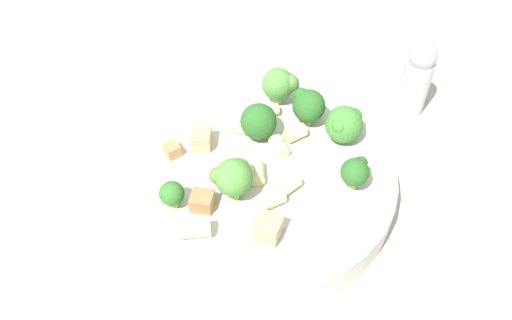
{
  "coord_description": "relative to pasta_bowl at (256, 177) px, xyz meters",
  "views": [
    {
      "loc": [
        -0.18,
        -0.29,
        0.41
      ],
      "look_at": [
        0.0,
        0.0,
        0.05
      ],
      "focal_mm": 35.0,
      "sensor_mm": 36.0,
      "label": 1
    }
  ],
  "objects": [
    {
      "name": "rigatoni_1",
      "position": [
        0.01,
        -0.04,
        0.02
      ],
      "size": [
        0.03,
        0.02,
        0.02
      ],
      "primitive_type": "cylinder",
      "rotation": [
        1.57,
        0.0,
        1.75
      ],
      "color": "beige",
      "rests_on": "pasta_bowl"
    },
    {
      "name": "broccoli_floret_1",
      "position": [
        0.07,
        -0.07,
        0.04
      ],
      "size": [
        0.03,
        0.03,
        0.04
      ],
      "color": "#9EC175",
      "rests_on": "pasta_bowl"
    },
    {
      "name": "broccoli_floret_2",
      "position": [
        0.08,
        0.03,
        0.04
      ],
      "size": [
        0.04,
        0.04,
        0.04
      ],
      "color": "#93B766",
      "rests_on": "pasta_bowl"
    },
    {
      "name": "chicken_chunk_3",
      "position": [
        -0.07,
        -0.02,
        0.02
      ],
      "size": [
        0.03,
        0.03,
        0.02
      ],
      "primitive_type": "cube",
      "rotation": [
        0.0,
        0.0,
        2.39
      ],
      "color": "#A87A4C",
      "rests_on": "pasta_bowl"
    },
    {
      "name": "chicken_chunk_1",
      "position": [
        -0.03,
        -0.08,
        0.03
      ],
      "size": [
        0.03,
        0.03,
        0.02
      ],
      "primitive_type": "cube",
      "rotation": [
        0.0,
        0.0,
        0.65
      ],
      "color": "tan",
      "rests_on": "pasta_bowl"
    },
    {
      "name": "chicken_chunk_2",
      "position": [
        -0.03,
        0.06,
        0.02
      ],
      "size": [
        0.03,
        0.03,
        0.02
      ],
      "primitive_type": "cube",
      "rotation": [
        0.0,
        0.0,
        0.96
      ],
      "color": "tan",
      "rests_on": "pasta_bowl"
    },
    {
      "name": "rigatoni_4",
      "position": [
        -0.01,
        -0.05,
        0.02
      ],
      "size": [
        0.03,
        0.02,
        0.01
      ],
      "primitive_type": "cylinder",
      "rotation": [
        1.57,
        0.0,
        1.51
      ],
      "color": "beige",
      "rests_on": "pasta_bowl"
    },
    {
      "name": "rigatoni_6",
      "position": [
        0.05,
        0.06,
        0.02
      ],
      "size": [
        0.03,
        0.02,
        0.01
      ],
      "primitive_type": "cylinder",
      "rotation": [
        1.57,
        0.0,
        1.28
      ],
      "color": "beige",
      "rests_on": "pasta_bowl"
    },
    {
      "name": "broccoli_floret_3",
      "position": [
        -0.09,
        -0.0,
        0.03
      ],
      "size": [
        0.02,
        0.02,
        0.03
      ],
      "color": "#93B766",
      "rests_on": "pasta_bowl"
    },
    {
      "name": "broccoli_floret_6",
      "position": [
        0.1,
        -0.01,
        0.04
      ],
      "size": [
        0.04,
        0.04,
        0.04
      ],
      "color": "#9EC175",
      "rests_on": "pasta_bowl"
    },
    {
      "name": "rigatoni_3",
      "position": [
        0.03,
        0.01,
        0.02
      ],
      "size": [
        0.02,
        0.02,
        0.02
      ],
      "primitive_type": "cylinder",
      "rotation": [
        1.57,
        0.0,
        2.95
      ],
      "color": "beige",
      "rests_on": "pasta_bowl"
    },
    {
      "name": "pasta_bowl",
      "position": [
        0.0,
        0.0,
        0.0
      ],
      "size": [
        0.28,
        0.28,
        0.04
      ],
      "color": "silver",
      "rests_on": "ground_plane"
    },
    {
      "name": "broccoli_floret_4",
      "position": [
        0.03,
        0.04,
        0.04
      ],
      "size": [
        0.04,
        0.04,
        0.04
      ],
      "color": "#9EC175",
      "rests_on": "pasta_bowl"
    },
    {
      "name": "rigatoni_7",
      "position": [
        0.06,
        0.01,
        0.02
      ],
      "size": [
        0.02,
        0.02,
        0.02
      ],
      "primitive_type": "cylinder",
      "rotation": [
        1.57,
        0.0,
        1.58
      ],
      "color": "beige",
      "rests_on": "pasta_bowl"
    },
    {
      "name": "broccoli_floret_0",
      "position": [
        -0.04,
        -0.02,
        0.04
      ],
      "size": [
        0.04,
        0.04,
        0.05
      ],
      "color": "#84AD60",
      "rests_on": "pasta_bowl"
    },
    {
      "name": "rigatoni_0",
      "position": [
        -0.09,
        -0.04,
        0.02
      ],
      "size": [
        0.03,
        0.03,
        0.02
      ],
      "primitive_type": "cylinder",
      "rotation": [
        1.57,
        0.0,
        1.13
      ],
      "color": "beige",
      "rests_on": "pasta_bowl"
    },
    {
      "name": "broccoli_floret_5",
      "position": [
        0.08,
        0.07,
        0.04
      ],
      "size": [
        0.04,
        0.04,
        0.04
      ],
      "color": "#9EC175",
      "rests_on": "pasta_bowl"
    },
    {
      "name": "chicken_chunk_0",
      "position": [
        -0.06,
        0.06,
        0.02
      ],
      "size": [
        0.01,
        0.02,
        0.01
      ],
      "primitive_type": "cube",
      "rotation": [
        0.0,
        0.0,
        1.59
      ],
      "color": "tan",
      "rests_on": "pasta_bowl"
    },
    {
      "name": "rigatoni_5",
      "position": [
        -0.01,
        -0.01,
        0.02
      ],
      "size": [
        0.03,
        0.03,
        0.02
      ],
      "primitive_type": "cylinder",
      "rotation": [
        1.57,
        0.0,
        2.63
      ],
      "color": "beige",
      "rests_on": "pasta_bowl"
    },
    {
      "name": "pepper_shaker",
      "position": [
        0.23,
        0.01,
        0.03
      ],
      "size": [
        0.03,
        0.03,
        0.1
      ],
      "color": "silver",
      "rests_on": "ground_plane"
    },
    {
      "name": "ground_plane",
      "position": [
        0.0,
        0.0,
        -0.02
      ],
      "size": [
        2.0,
        2.0,
        0.0
      ],
      "primitive_type": "plane",
      "color": "#BCB29E"
    },
    {
      "name": "rigatoni_2",
      "position": [
        0.01,
        0.05,
        0.02
      ],
      "size": [
        0.03,
        0.03,
        0.02
      ],
      "primitive_type": "cylinder",
      "rotation": [
        1.57,
        0.0,
        0.73
      ],
      "color": "beige",
      "rests_on": "pasta_bowl"
    }
  ]
}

